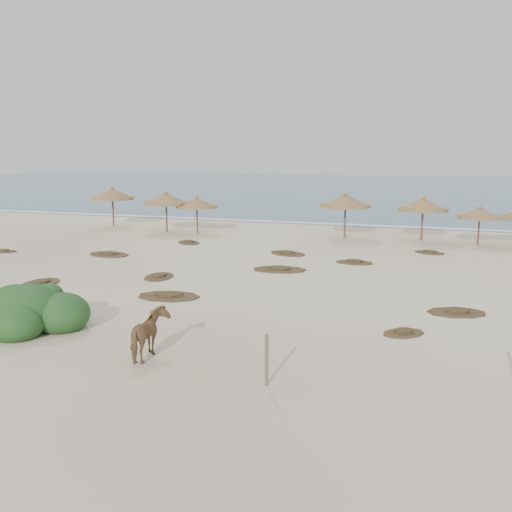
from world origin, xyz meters
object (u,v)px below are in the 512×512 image
at_px(palapa_1, 166,199).
at_px(bush, 30,312).
at_px(horse, 149,335).
at_px(palapa_0, 112,194).

bearing_deg(palapa_1, bush, -73.56).
xyz_separation_m(horse, bush, (-4.99, 1.19, -0.13)).
relative_size(palapa_1, bush, 1.04).
xyz_separation_m(palapa_1, horse, (11.38, -22.82, -1.64)).
distance_m(palapa_0, palapa_1, 5.75).
bearing_deg(palapa_0, horse, -55.51).
height_order(palapa_0, palapa_1, palapa_0).
xyz_separation_m(palapa_0, horse, (16.86, -24.55, -1.75)).
xyz_separation_m(palapa_0, bush, (11.87, -23.36, -1.88)).
height_order(horse, bush, bush).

